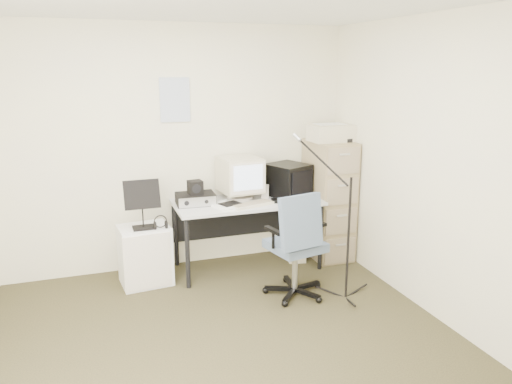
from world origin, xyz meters
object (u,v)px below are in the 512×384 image
object	(u,v)px
desk	(248,234)
side_cart	(145,255)
office_chair	(295,243)
filing_cabinet	(328,200)

from	to	relation	value
desk	side_cart	xyz separation A→B (m)	(-1.07, -0.06, -0.07)
office_chair	side_cart	distance (m)	1.48
filing_cabinet	side_cart	distance (m)	2.05
filing_cabinet	desk	distance (m)	0.99
side_cart	filing_cabinet	bearing A→B (deg)	-3.29
filing_cabinet	desk	size ratio (longest dim) A/B	0.87
filing_cabinet	office_chair	distance (m)	1.10
filing_cabinet	side_cart	world-z (taller)	filing_cabinet
side_cart	office_chair	bearing A→B (deg)	-35.06
desk	side_cart	bearing A→B (deg)	-177.06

